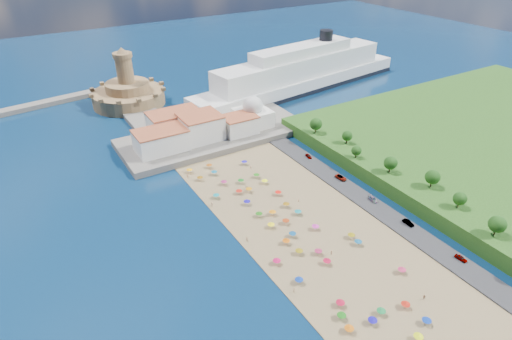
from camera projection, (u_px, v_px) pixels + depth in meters
ground at (283, 224)px, 148.00m from camera, size 700.00×700.00×0.00m
terrace at (215, 135)px, 205.62m from camera, size 90.00×36.00×3.00m
jetty at (147, 120)px, 221.78m from camera, size 18.00×70.00×2.40m
waterfront_buildings at (188, 129)px, 197.04m from camera, size 57.00×29.00×11.00m
domed_building at (253, 114)px, 209.31m from camera, size 16.00×16.00×15.00m
fortress at (128, 93)px, 241.17m from camera, size 40.00×40.00×32.40m
cruise_ship at (301, 74)px, 261.00m from camera, size 153.89×42.20×33.27m
beach_parasols at (293, 232)px, 140.95m from camera, size 32.76×114.79×2.20m
beachgoers at (268, 222)px, 147.20m from camera, size 31.22×104.42×1.88m
parked_cars at (366, 195)px, 161.36m from camera, size 2.83×80.85×1.43m
hillside_trees at (409, 173)px, 158.20m from camera, size 13.05×109.41×7.25m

